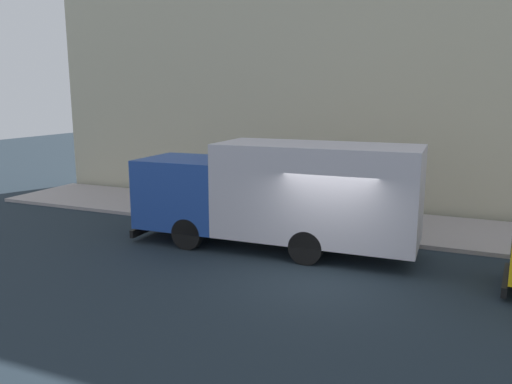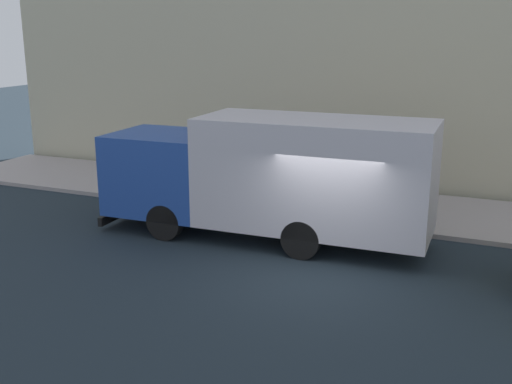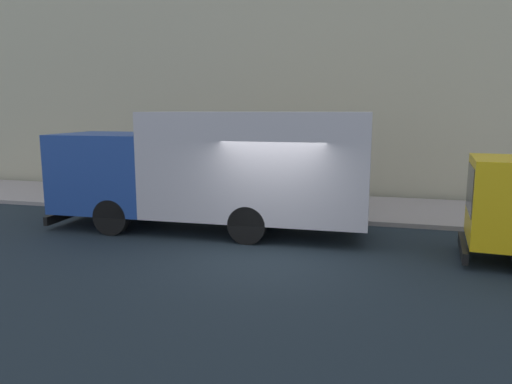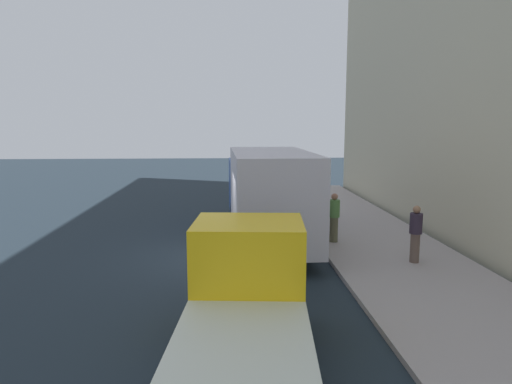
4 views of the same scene
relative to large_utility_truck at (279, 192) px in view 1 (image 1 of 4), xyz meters
name	(u,v)px [view 1 (image 1 of 4)]	position (x,y,z in m)	size (l,w,h in m)	color
ground	(325,271)	(-1.38, -1.82, -1.71)	(80.00, 80.00, 0.00)	#1C2730
sidewalk	(364,224)	(3.67, -1.82, -1.65)	(4.10, 30.00, 0.13)	#A39A9A
building_facade	(384,55)	(6.22, -1.82, 4.27)	(0.50, 30.00, 11.96)	#BDB69A
large_utility_truck	(279,192)	(0.00, 0.00, 0.00)	(2.57, 8.57, 3.18)	#22479E
pedestrian_walking	(320,204)	(2.18, -0.64, -0.73)	(0.37, 0.37, 1.63)	brown
pedestrian_standing	(402,199)	(3.96, -3.04, -0.72)	(0.45, 0.45, 1.64)	brown
traffic_cone_orange	(210,209)	(1.96, 3.37, -1.23)	(0.49, 0.49, 0.70)	orange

